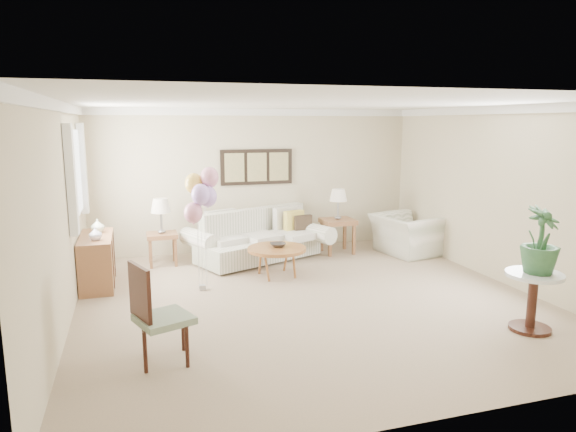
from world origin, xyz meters
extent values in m
plane|color=tan|center=(0.00, 0.00, 0.00)|extent=(6.00, 6.00, 0.00)
cube|color=beige|center=(0.00, 3.00, 1.30)|extent=(6.00, 0.04, 2.60)
cube|color=beige|center=(0.00, -3.00, 1.30)|extent=(6.00, 0.04, 2.60)
cube|color=beige|center=(-3.00, 0.00, 1.30)|extent=(0.04, 6.00, 2.60)
cube|color=beige|center=(3.00, 0.00, 1.30)|extent=(0.04, 6.00, 2.60)
cube|color=white|center=(0.00, 0.00, 2.59)|extent=(6.00, 6.00, 0.02)
cube|color=white|center=(0.00, 2.97, 2.54)|extent=(6.00, 0.06, 0.12)
cube|color=white|center=(-2.97, 0.00, 2.54)|extent=(0.06, 6.00, 0.12)
cube|color=white|center=(2.97, 0.00, 2.54)|extent=(0.06, 6.00, 0.12)
cube|color=white|center=(-2.98, 1.50, 1.65)|extent=(0.04, 1.40, 1.20)
cube|color=white|center=(-2.94, 0.65, 1.65)|extent=(0.10, 0.22, 1.40)
cube|color=white|center=(-2.94, 2.35, 1.65)|extent=(0.10, 0.22, 1.40)
cube|color=black|center=(0.00, 2.97, 1.55)|extent=(1.35, 0.04, 0.65)
cube|color=#8C8C59|center=(-0.42, 2.94, 1.55)|extent=(0.36, 0.02, 0.52)
cube|color=#8C8C59|center=(0.00, 2.94, 1.55)|extent=(0.36, 0.02, 0.52)
cube|color=#8C8C59|center=(0.42, 2.94, 1.55)|extent=(0.36, 0.02, 0.52)
cube|color=white|center=(-0.18, 2.15, 0.21)|extent=(2.29, 1.62, 0.35)
cube|color=white|center=(-0.18, 2.47, 0.60)|extent=(2.04, 1.01, 0.53)
cylinder|color=white|center=(-1.19, 2.15, 0.43)|extent=(0.62, 0.92, 0.31)
cylinder|color=white|center=(0.84, 2.15, 0.43)|extent=(0.62, 0.92, 0.31)
cube|color=beige|center=(-0.78, 2.10, 0.42)|extent=(0.80, 0.86, 0.12)
cube|color=beige|center=(-0.18, 2.10, 0.42)|extent=(0.80, 0.86, 0.12)
cube|color=beige|center=(0.43, 2.10, 0.42)|extent=(0.80, 0.86, 0.12)
cube|color=#889FB7|center=(-0.93, 2.27, 0.64)|extent=(0.37, 0.12, 0.37)
cube|color=#D9C451|center=(0.50, 2.27, 0.64)|extent=(0.37, 0.12, 0.37)
cube|color=#392C1F|center=(0.64, 2.20, 0.58)|extent=(0.33, 0.10, 0.33)
cube|color=white|center=(-0.18, 2.15, 0.02)|extent=(1.93, 0.77, 0.04)
cube|color=brown|center=(-1.78, 2.35, 0.51)|extent=(0.50, 0.45, 0.07)
cube|color=brown|center=(-1.98, 2.17, 0.24)|extent=(0.05, 0.05, 0.47)
cube|color=brown|center=(-1.58, 2.17, 0.24)|extent=(0.05, 0.05, 0.47)
cube|color=brown|center=(-1.98, 2.53, 0.24)|extent=(0.05, 0.05, 0.47)
cube|color=brown|center=(-1.58, 2.53, 0.24)|extent=(0.05, 0.05, 0.47)
cube|color=brown|center=(1.33, 2.25, 0.59)|extent=(0.58, 0.52, 0.08)
cube|color=brown|center=(1.10, 2.04, 0.27)|extent=(0.05, 0.05, 0.54)
cube|color=brown|center=(1.56, 2.04, 0.27)|extent=(0.05, 0.05, 0.54)
cube|color=brown|center=(1.10, 2.45, 0.27)|extent=(0.05, 0.05, 0.54)
cube|color=brown|center=(1.56, 2.45, 0.27)|extent=(0.05, 0.05, 0.54)
cylinder|color=gray|center=(-1.78, 2.35, 0.57)|extent=(0.14, 0.14, 0.06)
cylinder|color=gray|center=(-1.78, 2.35, 0.75)|extent=(0.04, 0.04, 0.29)
cone|color=silver|center=(-1.78, 2.35, 1.01)|extent=(0.33, 0.33, 0.23)
cylinder|color=gray|center=(1.33, 2.25, 0.66)|extent=(0.13, 0.13, 0.06)
cylinder|color=gray|center=(1.33, 2.25, 0.82)|extent=(0.04, 0.04, 0.28)
cone|color=silver|center=(1.33, 2.25, 1.07)|extent=(0.31, 0.31, 0.22)
cylinder|color=#97622D|center=(-0.13, 1.16, 0.43)|extent=(0.91, 0.91, 0.05)
cylinder|color=#97622D|center=(0.09, 1.38, 0.20)|extent=(0.04, 0.04, 0.41)
cylinder|color=#97622D|center=(-0.34, 1.38, 0.20)|extent=(0.04, 0.04, 0.41)
cylinder|color=#97622D|center=(-0.34, 0.95, 0.20)|extent=(0.04, 0.04, 0.41)
cylinder|color=#97622D|center=(0.09, 0.95, 0.20)|extent=(0.04, 0.04, 0.41)
imported|color=#2E2925|center=(-0.10, 1.20, 0.49)|extent=(0.25, 0.25, 0.06)
imported|color=white|center=(2.50, 1.82, 0.36)|extent=(1.15, 1.26, 0.71)
cylinder|color=silver|center=(2.09, -1.72, 0.66)|extent=(0.63, 0.63, 0.04)
cylinder|color=#331710|center=(2.09, -1.72, 0.33)|extent=(0.11, 0.11, 0.63)
cylinder|color=#331710|center=(2.09, -1.72, 0.01)|extent=(0.46, 0.46, 0.01)
imported|color=#26532E|center=(2.12, -1.74, 1.06)|extent=(0.54, 0.54, 0.76)
cube|color=gray|center=(-1.98, -1.29, 0.44)|extent=(0.63, 0.63, 0.07)
cylinder|color=#331710|center=(-2.18, -1.49, 0.20)|extent=(0.04, 0.04, 0.41)
cylinder|color=#331710|center=(-1.78, -1.49, 0.20)|extent=(0.04, 0.04, 0.41)
cylinder|color=#331710|center=(-2.18, -1.10, 0.20)|extent=(0.04, 0.04, 0.41)
cylinder|color=#331710|center=(-1.78, -1.10, 0.20)|extent=(0.04, 0.04, 0.41)
cube|color=#331710|center=(-2.20, -1.29, 0.74)|extent=(0.20, 0.46, 0.54)
cube|color=brown|center=(-2.76, 1.50, 0.37)|extent=(0.45, 1.20, 0.74)
cube|color=#331710|center=(-2.75, 1.20, 0.37)|extent=(0.46, 0.02, 0.70)
cube|color=#331710|center=(-2.75, 1.80, 0.37)|extent=(0.46, 0.02, 0.70)
imported|color=silver|center=(-2.74, 1.21, 0.83)|extent=(0.20, 0.20, 0.18)
imported|color=beige|center=(-2.74, 1.74, 0.84)|extent=(0.26, 0.26, 0.20)
cube|color=gray|center=(-1.33, 0.82, 0.04)|extent=(0.09, 0.09, 0.07)
ellipsoid|color=pink|center=(-1.43, 0.73, 1.14)|extent=(0.26, 0.26, 0.29)
cylinder|color=silver|center=(-1.38, 0.78, 0.53)|extent=(0.01, 0.01, 0.92)
ellipsoid|color=#AF88DD|center=(-1.22, 0.79, 1.35)|extent=(0.26, 0.26, 0.29)
cylinder|color=silver|center=(-1.28, 0.81, 0.64)|extent=(0.01, 0.01, 1.13)
ellipsoid|color=gold|center=(-1.39, 0.92, 1.52)|extent=(0.26, 0.26, 0.29)
cylinder|color=silver|center=(-1.36, 0.87, 0.72)|extent=(0.01, 0.01, 1.30)
ellipsoid|color=pink|center=(-1.18, 0.86, 1.61)|extent=(0.26, 0.26, 0.29)
cylinder|color=silver|center=(-1.26, 0.84, 0.77)|extent=(0.01, 0.01, 1.39)
ellipsoid|color=#AF88DD|center=(-1.33, 0.71, 1.39)|extent=(0.26, 0.26, 0.29)
cylinder|color=silver|center=(-1.33, 0.77, 0.66)|extent=(0.01, 0.01, 1.17)
camera|label=1|loc=(-2.21, -6.25, 2.36)|focal=32.00mm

